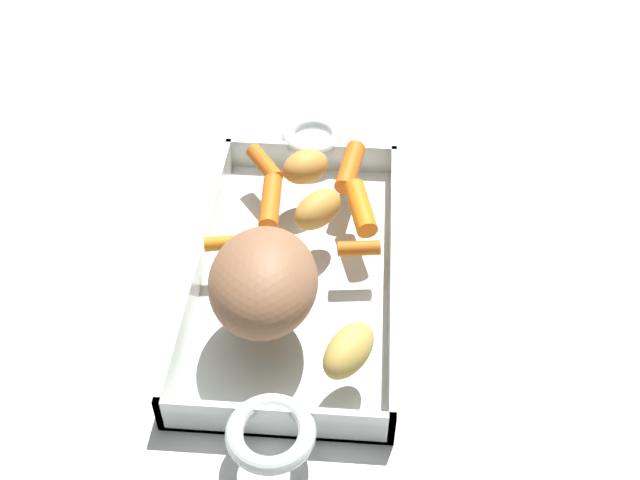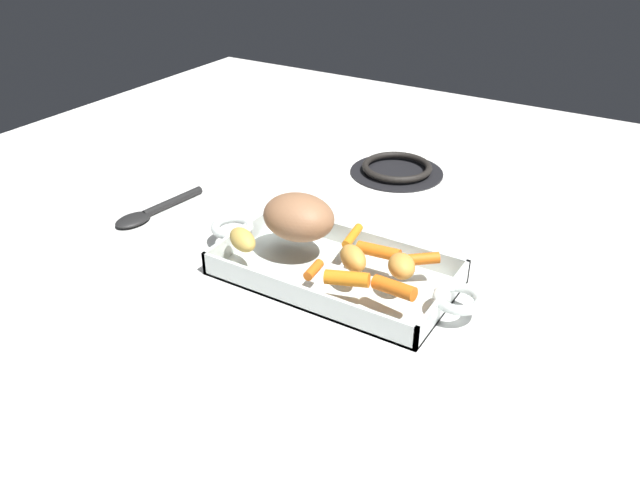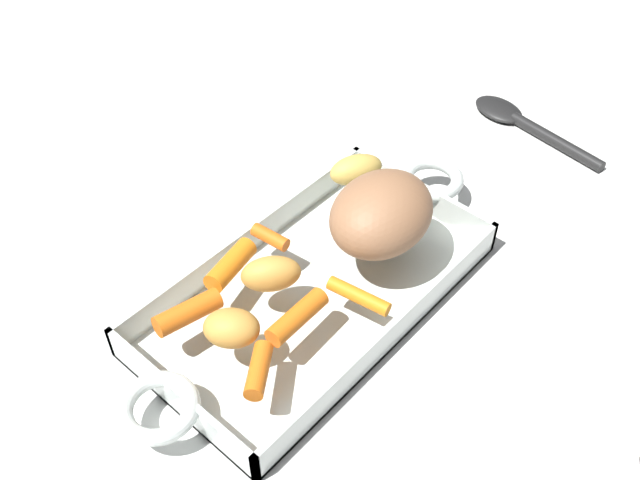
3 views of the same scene
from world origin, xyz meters
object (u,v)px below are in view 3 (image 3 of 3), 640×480
object	(u,v)px
baby_carrot_northeast	(231,265)
serving_spoon	(522,122)
baby_carrot_southeast	(269,238)
baby_carrot_center_left	(360,294)
potato_near_roast	(356,170)
baby_carrot_center_right	(297,317)
potato_golden_large	(230,327)
potato_halved	(271,274)
roasting_dish	(315,291)
baby_carrot_northwest	(259,370)
pork_roast	(381,214)
baby_carrot_southwest	(188,312)

from	to	relation	value
baby_carrot_northeast	serving_spoon	bearing A→B (deg)	-8.29
baby_carrot_southeast	baby_carrot_center_left	bearing A→B (deg)	-87.61
baby_carrot_center_left	baby_carrot_northeast	bearing A→B (deg)	116.46
potato_near_roast	baby_carrot_center_right	bearing A→B (deg)	-155.04
potato_golden_large	potato_halved	world-z (taller)	potato_halved
baby_carrot_southeast	baby_carrot_center_right	size ratio (longest dim) A/B	0.60
potato_halved	potato_golden_large	bearing A→B (deg)	-166.87
roasting_dish	baby_carrot_northeast	size ratio (longest dim) A/B	7.37
baby_carrot_center_right	serving_spoon	world-z (taller)	baby_carrot_center_right
baby_carrot_southeast	baby_carrot_northeast	bearing A→B (deg)	-179.66
potato_halved	serving_spoon	xyz separation A→B (m)	(0.46, -0.02, -0.05)
roasting_dish	baby_carrot_northwest	distance (m)	0.14
roasting_dish	potato_halved	size ratio (longest dim) A/B	8.09
baby_carrot_southeast	baby_carrot_northeast	world-z (taller)	baby_carrot_northeast
baby_carrot_northwest	roasting_dish	bearing A→B (deg)	20.37
baby_carrot_northwest	potato_golden_large	world-z (taller)	potato_golden_large
baby_carrot_northwest	serving_spoon	xyz separation A→B (m)	(0.54, 0.04, -0.05)
potato_golden_large	potato_near_roast	bearing A→B (deg)	12.77
pork_roast	potato_golden_large	size ratio (longest dim) A/B	2.30
baby_carrot_center_left	baby_carrot_northwest	size ratio (longest dim) A/B	1.19
baby_carrot_center_right	potato_halved	world-z (taller)	potato_halved
baby_carrot_southeast	potato_near_roast	bearing A→B (deg)	-1.61
baby_carrot_center_right	potato_golden_large	xyz separation A→B (m)	(-0.05, 0.03, 0.01)
baby_carrot_northwest	baby_carrot_northeast	distance (m)	0.13
roasting_dish	potato_golden_large	world-z (taller)	potato_golden_large
baby_carrot_center_right	potato_near_roast	xyz separation A→B (m)	(0.20, 0.09, 0.01)
baby_carrot_southwest	serving_spoon	xyz separation A→B (m)	(0.54, -0.05, -0.05)
pork_roast	serving_spoon	bearing A→B (deg)	2.57
baby_carrot_southwest	baby_carrot_northeast	distance (m)	0.07
baby_carrot_southeast	potato_near_roast	world-z (taller)	potato_near_roast
baby_carrot_northeast	potato_golden_large	world-z (taller)	potato_golden_large
baby_carrot_southwest	baby_carrot_center_right	xyz separation A→B (m)	(0.07, -0.08, -0.00)
baby_carrot_center_left	baby_carrot_northwest	world-z (taller)	baby_carrot_northwest
pork_roast	baby_carrot_southwest	xyz separation A→B (m)	(-0.21, 0.07, -0.03)
baby_carrot_center_right	baby_carrot_northeast	world-z (taller)	baby_carrot_northeast
serving_spoon	baby_carrot_southeast	bearing A→B (deg)	87.97
baby_carrot_northwest	potato_halved	distance (m)	0.11
pork_roast	baby_carrot_center_right	bearing A→B (deg)	-175.09
pork_roast	baby_carrot_northwest	bearing A→B (deg)	-172.55
baby_carrot_center_left	serving_spoon	world-z (taller)	baby_carrot_center_left
baby_carrot_center_right	baby_carrot_northwest	bearing A→B (deg)	-167.27
baby_carrot_southeast	baby_carrot_southwest	xyz separation A→B (m)	(-0.12, -0.01, 0.00)
baby_carrot_northeast	potato_halved	bearing A→B (deg)	-72.18
baby_carrot_northwest	potato_near_roast	size ratio (longest dim) A/B	0.88
baby_carrot_northwest	baby_carrot_southwest	distance (m)	0.10
baby_carrot_southwest	potato_golden_large	bearing A→B (deg)	-75.97
baby_carrot_center_left	baby_carrot_northwest	distance (m)	0.13
baby_carrot_southwest	potato_near_roast	size ratio (longest dim) A/B	1.07
baby_carrot_center_left	pork_roast	bearing A→B (deg)	25.93
baby_carrot_southeast	baby_carrot_center_right	distance (m)	0.11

